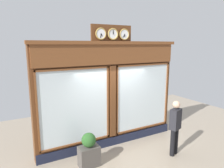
% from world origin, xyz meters
% --- Properties ---
extents(shop_facade, '(4.95, 0.42, 3.89)m').
position_xyz_m(shop_facade, '(0.00, -0.13, 1.72)').
color(shop_facade, '#5B3319').
rests_on(shop_facade, ground_plane).
extents(pedestrian, '(0.41, 0.32, 1.69)m').
position_xyz_m(pedestrian, '(-1.36, 1.44, 0.93)').
color(pedestrian, black).
rests_on(pedestrian, ground_plane).
extents(planter_box, '(0.56, 0.36, 0.57)m').
position_xyz_m(planter_box, '(1.14, 0.75, 0.28)').
color(planter_box, '#4C4742').
rests_on(planter_box, ground_plane).
extents(planter_shrub, '(0.39, 0.39, 0.39)m').
position_xyz_m(planter_shrub, '(1.14, 0.75, 0.76)').
color(planter_shrub, '#285623').
rests_on(planter_shrub, planter_box).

